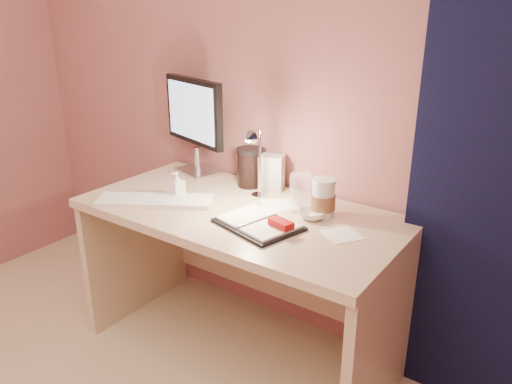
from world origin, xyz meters
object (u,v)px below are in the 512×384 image
Objects in this scene: bowl at (312,215)px; desk_lamp at (245,156)px; lotion_bottle at (177,185)px; dark_jar at (250,169)px; monitor at (196,118)px; clear_cup at (300,193)px; planner at (260,223)px; keyboard at (155,201)px; coffee_cup at (323,199)px; desk at (250,250)px; product_box at (272,172)px.

desk_lamp is (-0.33, -0.00, 0.19)m from bowl.
lotion_bottle is 0.72× the size of dark_jar.
monitor reaches higher than lotion_bottle.
clear_cup reaches higher than bowl.
bowl is at bearing 69.81° from planner.
monitor is 0.73m from clear_cup.
keyboard is 0.69m from bowl.
lotion_bottle is (-0.64, -0.19, -0.02)m from coffee_cup.
lotion_bottle is 0.36× the size of desk_lamp.
dark_jar reaches higher than planner.
planner is 3.05× the size of lotion_bottle.
desk is at bearing -176.68° from bowl.
desk_lamp reaches higher than coffee_cup.
bowl is 0.39m from product_box.
lotion_bottle is at bearing -169.21° from desk_lamp.
coffee_cup reaches higher than lotion_bottle.
dark_jar is 0.24m from desk_lamp.
product_box is at bearing 157.00° from coffee_cup.
desk_lamp is (0.44, -0.18, -0.08)m from monitor.
monitor is 0.39m from dark_jar.
clear_cup is at bearing -178.95° from coffee_cup.
product_box is (0.45, 0.02, -0.21)m from monitor.
dark_jar is (0.21, 0.42, 0.07)m from keyboard.
clear_cup is 0.29m from desk_lamp.
keyboard is 1.37× the size of planner.
bowl is 0.92× the size of lotion_bottle.
bowl is (0.08, -0.04, -0.06)m from clear_cup.
planner is 0.28m from coffee_cup.
product_box is at bearing 148.25° from clear_cup.
lotion_bottle is (-0.62, -0.14, 0.04)m from bowl.
desk_lamp is at bearing -171.83° from coffee_cup.
monitor is at bearing 170.78° from coffee_cup.
product_box reaches higher than bowl.
keyboard is at bearing -158.41° from planner.
coffee_cup is 0.48m from dark_jar.
product_box is (0.11, 0.02, -0.00)m from dark_jar.
lotion_bottle is (0.16, -0.32, -0.23)m from monitor.
bowl reaches higher than desk.
coffee_cup is 0.39m from desk_lamp.
coffee_cup is at bearing -43.15° from product_box.
desk_lamp reaches higher than dark_jar.
keyboard is 0.12m from lotion_bottle.
lotion_bottle is 0.44m from product_box.
product_box is 0.49× the size of desk_lamp.
monitor is 2.94× the size of product_box.
product_box is at bearing 22.19° from keyboard.
desk_lamp is (-0.36, -0.05, 0.13)m from coffee_cup.
keyboard is at bearing -106.82° from lotion_bottle.
monitor reaches higher than clear_cup.
desk is 0.39m from dark_jar.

